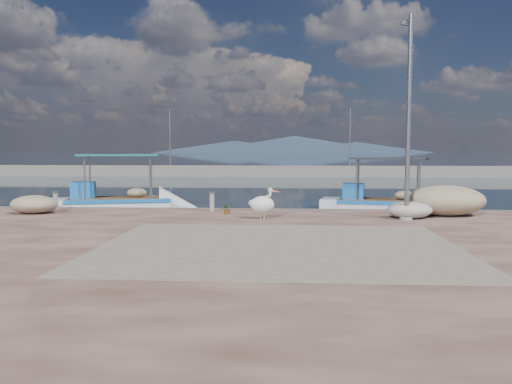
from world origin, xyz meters
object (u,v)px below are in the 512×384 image
Objects in this scene: bollard_near at (212,201)px; boat_right at (386,208)px; pelican at (263,204)px; boat_left at (119,206)px; lamp_post at (408,125)px.

boat_right is at bearing 27.91° from bollard_near.
boat_right is 8.25m from pelican.
boat_left is 6.32m from bollard_near.
bollard_near is at bearing 164.38° from lamp_post.
boat_right is at bearing 66.54° from pelican.
pelican reaches higher than bollard_near.
lamp_post reaches higher than boat_left.
boat_left is at bearing -167.43° from boat_right.
boat_left is 5.96× the size of pelican.
boat_right is (12.70, 0.34, -0.01)m from boat_left.
lamp_post reaches higher than bollard_near.
boat_left reaches higher than boat_right.
bollard_near is (-7.61, -4.03, 0.68)m from boat_right.
boat_left is 9.02× the size of bollard_near.
boat_right reaches higher than pelican.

